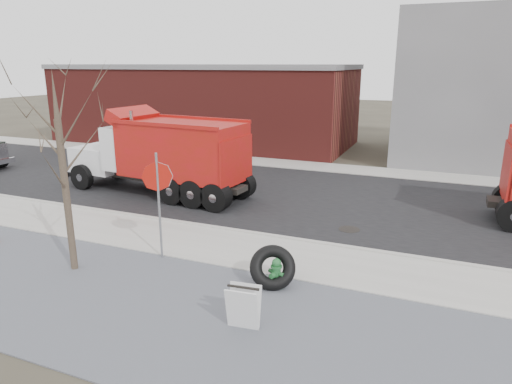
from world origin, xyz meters
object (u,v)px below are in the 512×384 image
at_px(sandwich_board, 243,307).
at_px(dump_truck_red_b, 162,152).
at_px(stop_sign, 158,189).
at_px(fire_hydrant, 276,274).
at_px(truck_tire, 273,268).

relative_size(sandwich_board, dump_truck_red_b, 0.11).
distance_m(stop_sign, sandwich_board, 4.56).
xyz_separation_m(fire_hydrant, stop_sign, (-3.58, 0.41, 1.69)).
height_order(stop_sign, dump_truck_red_b, dump_truck_red_b).
relative_size(stop_sign, sandwich_board, 3.22).
bearing_deg(fire_hydrant, sandwich_board, -72.70).
distance_m(fire_hydrant, stop_sign, 3.98).
height_order(stop_sign, sandwich_board, stop_sign).
distance_m(sandwich_board, dump_truck_red_b, 10.84).
distance_m(truck_tire, sandwich_board, 2.00).
bearing_deg(dump_truck_red_b, truck_tire, 145.11).
bearing_deg(stop_sign, dump_truck_red_b, 110.91).
bearing_deg(dump_truck_red_b, sandwich_board, 137.31).
bearing_deg(sandwich_board, stop_sign, 140.39).
height_order(fire_hydrant, truck_tire, truck_tire).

